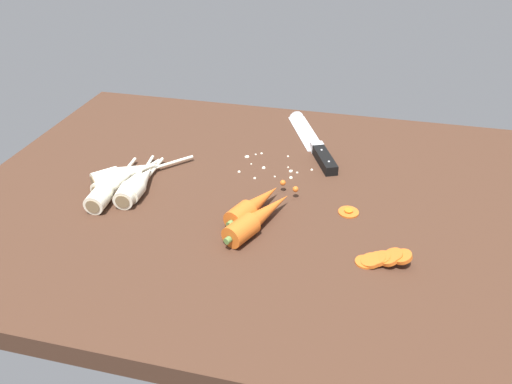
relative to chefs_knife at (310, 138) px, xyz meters
The scene contains 12 objects.
ground_plane 27.74cm from the chefs_knife, 104.62° to the right, with size 120.00×90.00×4.00cm, color #42281C.
chefs_knife is the anchor object (origin of this frame).
whole_carrot 38.40cm from the chefs_knife, 96.40° to the right, with size 11.02×20.21×4.20cm.
whole_carrot_second 34.99cm from the chefs_knife, 99.93° to the right, with size 9.37×17.71×4.20cm.
parsnip_front 45.70cm from the chefs_knife, 134.66° to the right, with size 5.48×20.47×4.00cm.
parsnip_mid_left 45.34cm from the chefs_knife, 141.39° to the right, with size 17.32×18.66×4.00cm.
parsnip_mid_right 47.84cm from the chefs_knife, 138.43° to the right, with size 8.23×17.81×4.00cm.
parsnip_back 50.63cm from the chefs_knife, 136.11° to the right, with size 4.68×21.30×4.00cm.
parsnip_outer 44.14cm from the chefs_knife, 134.80° to the right, with size 4.05×17.84×4.00cm.
carrot_slice_stack 47.21cm from the chefs_knife, 66.94° to the right, with size 9.31×4.46×3.10cm.
carrot_slice_stray_near 31.86cm from the chefs_knife, 68.20° to the right, with size 4.01×4.01×0.70cm.
mince_crumbs 16.95cm from the chefs_knife, 115.91° to the right, with size 16.48×12.09×0.86cm.
Camera 1 is at (19.69, -83.90, 55.15)cm, focal length 34.59 mm.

